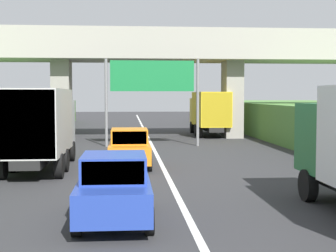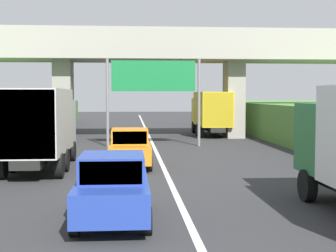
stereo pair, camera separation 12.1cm
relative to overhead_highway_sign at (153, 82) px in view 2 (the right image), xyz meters
name	(u,v)px [view 2 (the right image)]	position (x,y,z in m)	size (l,w,h in m)	color
lane_centre_stripe	(155,149)	(0.00, -1.89, -4.02)	(0.20, 103.79, 0.01)	white
overpass_bridge	(150,57)	(0.00, 6.08, 1.98)	(40.00, 4.80, 7.93)	#9E998E
overhead_highway_sign	(153,82)	(0.00, 0.00, 0.00)	(5.88, 0.18, 5.43)	slate
truck_yellow	(211,111)	(4.90, 8.02, -2.09)	(2.44, 7.30, 3.44)	black
truck_silver	(41,125)	(-5.24, -9.47, -2.09)	(2.44, 7.30, 3.44)	black
car_blue	(113,188)	(-1.90, -18.47, -3.16)	(1.86, 4.10, 1.72)	#233D9E
car_orange	(130,148)	(-1.47, -9.03, -3.16)	(1.86, 4.10, 1.72)	orange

